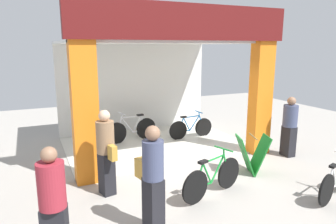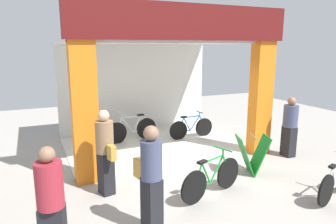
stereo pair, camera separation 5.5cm
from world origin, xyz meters
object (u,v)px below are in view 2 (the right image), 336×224
object	(u,v)px
bicycle_inside_0	(191,128)
bicycle_inside_1	(132,130)
pedestrian_0	(51,205)
pedestrian_2	(151,178)
pedestrian_1	(290,126)
pedestrian_3	(105,151)
bicycle_parked_0	(212,178)
sandwich_board_sign	(252,155)

from	to	relation	value
bicycle_inside_0	bicycle_inside_1	xyz separation A→B (m)	(-1.80, 0.43, 0.04)
bicycle_inside_0	pedestrian_0	world-z (taller)	pedestrian_0
bicycle_inside_1	pedestrian_2	size ratio (longest dim) A/B	0.97
bicycle_inside_1	pedestrian_1	world-z (taller)	pedestrian_1
pedestrian_3	pedestrian_2	bearing A→B (deg)	-77.22
pedestrian_2	bicycle_inside_1	bearing A→B (deg)	76.05
pedestrian_2	pedestrian_3	bearing A→B (deg)	102.78
bicycle_parked_0	pedestrian_0	world-z (taller)	pedestrian_0
pedestrian_1	pedestrian_2	world-z (taller)	pedestrian_2
bicycle_inside_0	pedestrian_2	size ratio (longest dim) A/B	0.89
pedestrian_0	pedestrian_3	distance (m)	2.02
bicycle_parked_0	sandwich_board_sign	distance (m)	1.52
pedestrian_0	bicycle_inside_0	bearing A→B (deg)	44.77
pedestrian_0	pedestrian_1	bearing A→B (deg)	17.53
pedestrian_0	bicycle_parked_0	bearing A→B (deg)	15.00
bicycle_inside_0	pedestrian_0	bearing A→B (deg)	-135.23
bicycle_parked_0	pedestrian_0	size ratio (longest dim) A/B	0.96
bicycle_inside_0	sandwich_board_sign	xyz separation A→B (m)	(-0.06, -3.01, 0.11)
pedestrian_0	bicycle_inside_1	bearing A→B (deg)	61.62
pedestrian_1	pedestrian_3	distance (m)	4.87
bicycle_inside_1	pedestrian_3	xyz separation A→B (m)	(-1.49, -3.09, 0.50)
pedestrian_3	bicycle_parked_0	bearing A→B (deg)	-26.54
bicycle_inside_1	pedestrian_2	distance (m)	4.79
pedestrian_2	pedestrian_0	bearing A→B (deg)	-173.32
sandwich_board_sign	pedestrian_2	xyz separation A→B (m)	(-2.89, -1.18, 0.45)
sandwich_board_sign	pedestrian_2	bearing A→B (deg)	-157.80
pedestrian_3	pedestrian_0	bearing A→B (deg)	-122.71
bicycle_inside_1	sandwich_board_sign	bearing A→B (deg)	-63.09
bicycle_inside_0	pedestrian_0	xyz separation A→B (m)	(-4.39, -4.35, 0.51)
bicycle_parked_0	pedestrian_1	world-z (taller)	pedestrian_1
bicycle_inside_1	pedestrian_0	bearing A→B (deg)	-118.38
pedestrian_1	bicycle_inside_1	bearing A→B (deg)	139.22
bicycle_inside_1	pedestrian_0	world-z (taller)	pedestrian_0
bicycle_parked_0	pedestrian_2	distance (m)	1.69
pedestrian_0	pedestrian_1	size ratio (longest dim) A/B	1.03
pedestrian_3	pedestrian_1	bearing A→B (deg)	2.13
pedestrian_1	pedestrian_3	size ratio (longest dim) A/B	0.94
bicycle_parked_0	sandwich_board_sign	size ratio (longest dim) A/B	1.76
pedestrian_3	bicycle_inside_0	bearing A→B (deg)	38.83
bicycle_inside_0	bicycle_parked_0	xyz separation A→B (m)	(-1.46, -3.57, 0.03)
bicycle_inside_1	pedestrian_2	bearing A→B (deg)	-103.95
bicycle_inside_1	pedestrian_3	size ratio (longest dim) A/B	0.99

